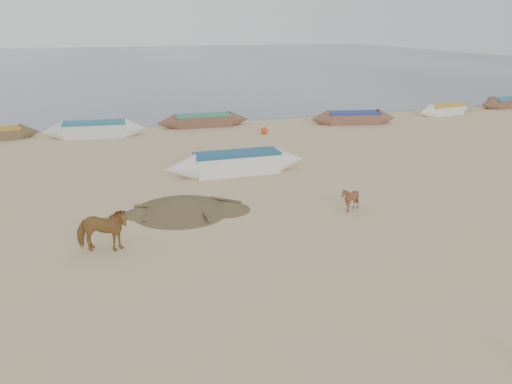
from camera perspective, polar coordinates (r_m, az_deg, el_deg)
ground at (r=14.57m, az=5.04°, el=-8.57°), size 140.00×140.00×0.00m
sea at (r=94.21m, az=-15.68°, el=14.10°), size 160.00×160.00×0.00m
cow_adult at (r=15.89m, az=-17.18°, el=-4.19°), size 1.81×1.18×1.41m
calf_front at (r=18.83m, az=10.70°, el=-0.78°), size 1.03×0.96×0.95m
near_canoe at (r=23.17m, az=-2.19°, el=3.35°), size 6.68×1.33×1.01m
debris_pile at (r=18.76m, az=-8.60°, el=-1.37°), size 4.74×4.74×0.55m
waterline_canoes at (r=32.79m, az=-9.71°, el=7.55°), size 57.03×4.51×0.94m
beach_clutter at (r=33.34m, az=-1.37°, el=7.78°), size 45.04×5.08×0.64m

